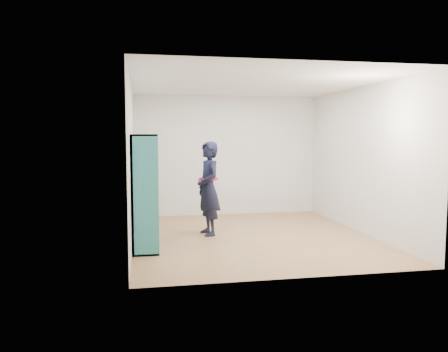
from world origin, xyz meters
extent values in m
plane|color=#9C6B47|center=(0.00, 0.00, 0.00)|extent=(4.50, 4.50, 0.00)
plane|color=white|center=(0.00, 0.00, 2.60)|extent=(4.50, 4.50, 0.00)
cube|color=silver|center=(-2.00, 0.00, 1.30)|extent=(0.02, 4.50, 2.60)
cube|color=silver|center=(2.00, 0.00, 1.30)|extent=(0.02, 4.50, 2.60)
cube|color=silver|center=(0.00, 2.25, 1.30)|extent=(4.00, 0.02, 2.60)
cube|color=silver|center=(0.00, -2.25, 1.30)|extent=(4.00, 0.02, 2.60)
cube|color=teal|center=(-1.80, -0.91, 0.87)|extent=(0.38, 0.03, 1.75)
cube|color=teal|center=(-1.80, 0.37, 0.87)|extent=(0.38, 0.03, 1.75)
cube|color=teal|center=(-1.80, -0.27, 0.01)|extent=(0.38, 1.31, 0.03)
cube|color=teal|center=(-1.80, -0.27, 1.73)|extent=(0.38, 1.31, 0.03)
cube|color=teal|center=(-1.98, -0.27, 0.87)|extent=(0.03, 1.31, 1.75)
cube|color=teal|center=(-1.80, -0.48, 0.87)|extent=(0.35, 0.03, 1.69)
cube|color=teal|center=(-1.80, -0.06, 0.87)|extent=(0.35, 0.03, 1.69)
cube|color=teal|center=(-1.80, -0.27, 0.45)|extent=(0.35, 1.26, 0.03)
cube|color=teal|center=(-1.80, -0.27, 0.87)|extent=(0.35, 1.26, 0.03)
cube|color=teal|center=(-1.80, -0.27, 1.30)|extent=(0.35, 1.26, 0.03)
cube|color=beige|center=(-1.78, -0.69, 0.09)|extent=(0.24, 0.15, 0.09)
cube|color=black|center=(-1.77, -0.75, 0.61)|extent=(0.20, 0.17, 0.29)
cube|color=maroon|center=(-1.77, -0.75, 1.00)|extent=(0.20, 0.17, 0.23)
cube|color=silver|center=(-1.78, -0.69, 1.34)|extent=(0.24, 0.15, 0.06)
cube|color=navy|center=(-1.77, -0.33, 0.16)|extent=(0.20, 0.17, 0.24)
cube|color=brown|center=(-1.77, -0.33, 0.61)|extent=(0.20, 0.17, 0.28)
cube|color=#BFB28C|center=(-1.78, -0.28, 0.93)|extent=(0.24, 0.15, 0.09)
cube|color=#26594C|center=(-1.77, -0.33, 1.44)|extent=(0.20, 0.17, 0.26)
cube|color=beige|center=(-1.77, 0.09, 0.20)|extent=(0.20, 0.17, 0.32)
cube|color=black|center=(-1.78, 0.14, 0.49)|extent=(0.24, 0.15, 0.06)
cube|color=maroon|center=(-1.77, 0.09, 1.01)|extent=(0.20, 0.17, 0.24)
cube|color=silver|center=(-1.77, 0.09, 1.47)|extent=(0.20, 0.17, 0.32)
imported|color=black|center=(-0.71, 0.30, 0.82)|extent=(0.50, 0.66, 1.63)
torus|color=#AF0D3C|center=(-0.71, 0.30, 0.98)|extent=(0.40, 0.40, 0.04)
cube|color=silver|center=(-0.87, 0.37, 0.92)|extent=(0.04, 0.08, 0.12)
cube|color=black|center=(-0.87, 0.37, 0.92)|extent=(0.04, 0.08, 0.11)
camera|label=1|loc=(-1.83, -7.15, 1.71)|focal=35.00mm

